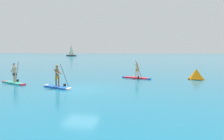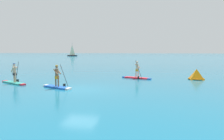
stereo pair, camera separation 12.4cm
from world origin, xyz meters
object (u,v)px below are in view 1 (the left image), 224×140
object	(u,v)px
sailboat_left_horizon	(71,54)
paddleboarder_near_left	(14,80)
race_marker_buoy	(196,75)
paddleboarder_far_right	(137,75)
paddleboarder_mid_center	(57,83)

from	to	relation	value
sailboat_left_horizon	paddleboarder_near_left	bearing A→B (deg)	-61.81
paddleboarder_near_left	race_marker_buoy	world-z (taller)	paddleboarder_near_left
paddleboarder_near_left	paddleboarder_far_right	distance (m)	11.67
paddleboarder_near_left	sailboat_left_horizon	distance (m)	93.00
paddleboarder_mid_center	paddleboarder_far_right	distance (m)	8.69
sailboat_left_horizon	paddleboarder_mid_center	bearing A→B (deg)	-59.39
paddleboarder_near_left	paddleboarder_far_right	world-z (taller)	paddleboarder_near_left
paddleboarder_mid_center	race_marker_buoy	distance (m)	13.58
paddleboarder_far_right	sailboat_left_horizon	xyz separation A→B (m)	(-41.26, 82.35, 0.56)
paddleboarder_mid_center	race_marker_buoy	xyz separation A→B (m)	(11.57, 7.12, 0.09)
paddleboarder_near_left	sailboat_left_horizon	xyz separation A→B (m)	(-30.89, 87.72, 0.58)
paddleboarder_near_left	paddleboarder_mid_center	xyz separation A→B (m)	(4.74, -1.26, 0.03)
paddleboarder_far_right	paddleboarder_near_left	bearing A→B (deg)	-132.64
paddleboarder_far_right	race_marker_buoy	size ratio (longest dim) A/B	1.65
paddleboarder_mid_center	paddleboarder_far_right	xyz separation A→B (m)	(5.63, 6.62, -0.01)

